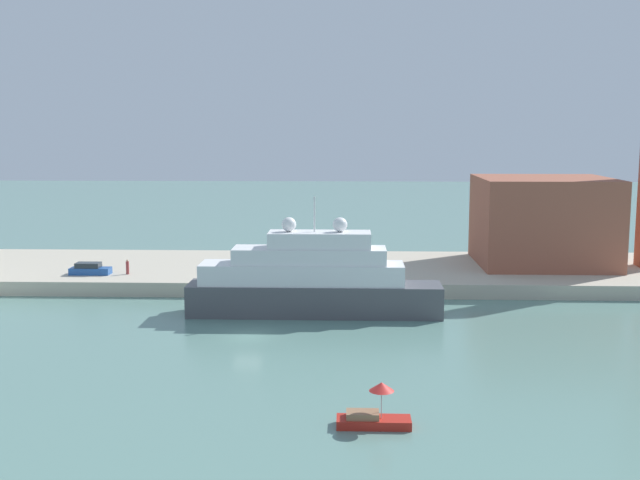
{
  "coord_description": "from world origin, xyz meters",
  "views": [
    {
      "loc": [
        8.88,
        -67.61,
        18.54
      ],
      "look_at": [
        6.24,
        6.0,
        7.88
      ],
      "focal_mm": 44.21,
      "sensor_mm": 36.0,
      "label": 1
    }
  ],
  "objects_px": {
    "harbor_building": "(543,221)",
    "parked_car": "(90,269)",
    "large_yacht": "(311,282)",
    "person_figure": "(127,267)",
    "small_motorboat": "(374,414)",
    "mooring_bollard": "(327,278)"
  },
  "relations": [
    {
      "from": "large_yacht",
      "to": "mooring_bollard",
      "type": "distance_m",
      "value": 9.37
    },
    {
      "from": "large_yacht",
      "to": "mooring_bollard",
      "type": "relative_size",
      "value": 34.78
    },
    {
      "from": "harbor_building",
      "to": "parked_car",
      "type": "bearing_deg",
      "value": -170.64
    },
    {
      "from": "large_yacht",
      "to": "mooring_bollard",
      "type": "xyz_separation_m",
      "value": [
        1.31,
        9.17,
        -1.37
      ]
    },
    {
      "from": "person_figure",
      "to": "mooring_bollard",
      "type": "distance_m",
      "value": 23.32
    },
    {
      "from": "small_motorboat",
      "to": "large_yacht",
      "type": "bearing_deg",
      "value": 100.18
    },
    {
      "from": "large_yacht",
      "to": "harbor_building",
      "type": "bearing_deg",
      "value": 37.17
    },
    {
      "from": "parked_car",
      "to": "large_yacht",
      "type": "bearing_deg",
      "value": -24.85
    },
    {
      "from": "large_yacht",
      "to": "harbor_building",
      "type": "height_order",
      "value": "harbor_building"
    },
    {
      "from": "small_motorboat",
      "to": "parked_car",
      "type": "xyz_separation_m",
      "value": [
        -31.41,
        41.44,
        1.36
      ]
    },
    {
      "from": "mooring_bollard",
      "to": "small_motorboat",
      "type": "bearing_deg",
      "value": -84.13
    },
    {
      "from": "small_motorboat",
      "to": "mooring_bollard",
      "type": "height_order",
      "value": "small_motorboat"
    },
    {
      "from": "small_motorboat",
      "to": "parked_car",
      "type": "bearing_deg",
      "value": 127.16
    },
    {
      "from": "small_motorboat",
      "to": "harbor_building",
      "type": "xyz_separation_m",
      "value": [
        22.4,
        50.31,
        6.13
      ]
    },
    {
      "from": "large_yacht",
      "to": "harbor_building",
      "type": "distance_m",
      "value": 34.91
    },
    {
      "from": "parked_car",
      "to": "mooring_bollard",
      "type": "distance_m",
      "value": 27.61
    },
    {
      "from": "small_motorboat",
      "to": "person_figure",
      "type": "distance_m",
      "value": 49.66
    },
    {
      "from": "small_motorboat",
      "to": "harbor_building",
      "type": "height_order",
      "value": "harbor_building"
    },
    {
      "from": "harbor_building",
      "to": "mooring_bollard",
      "type": "distance_m",
      "value": 29.31
    },
    {
      "from": "harbor_building",
      "to": "person_figure",
      "type": "distance_m",
      "value": 50.43
    },
    {
      "from": "small_motorboat",
      "to": "mooring_bollard",
      "type": "xyz_separation_m",
      "value": [
        -3.96,
        38.5,
        1.13
      ]
    },
    {
      "from": "harbor_building",
      "to": "person_figure",
      "type": "bearing_deg",
      "value": -170.03
    }
  ]
}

